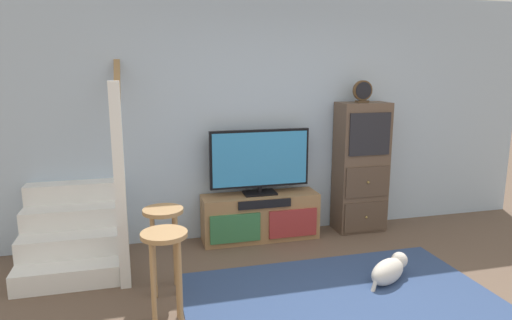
% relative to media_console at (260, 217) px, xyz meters
% --- Properties ---
extents(back_wall, '(6.40, 0.12, 2.70)m').
position_rel_media_console_xyz_m(back_wall, '(0.30, 0.27, 1.09)').
color(back_wall, '#A8BCD1').
rests_on(back_wall, ground_plane).
extents(area_rug, '(2.60, 1.80, 0.01)m').
position_rel_media_console_xyz_m(area_rug, '(0.30, -1.59, -0.25)').
color(area_rug, navy).
rests_on(area_rug, ground_plane).
extents(media_console, '(1.30, 0.38, 0.52)m').
position_rel_media_console_xyz_m(media_console, '(0.00, 0.00, 0.00)').
color(media_console, '#997047').
rests_on(media_console, ground_plane).
extents(television, '(1.11, 0.22, 0.72)m').
position_rel_media_console_xyz_m(television, '(0.00, 0.02, 0.65)').
color(television, black).
rests_on(television, media_console).
extents(side_cabinet, '(0.58, 0.38, 1.51)m').
position_rel_media_console_xyz_m(side_cabinet, '(1.22, 0.01, 0.50)').
color(side_cabinet, brown).
rests_on(side_cabinet, ground_plane).
extents(desk_clock, '(0.22, 0.08, 0.25)m').
position_rel_media_console_xyz_m(desk_clock, '(1.19, -0.00, 1.38)').
color(desk_clock, '#4C3823').
rests_on(desk_clock, side_cabinet).
extents(staircase, '(1.00, 1.36, 2.20)m').
position_rel_media_console_xyz_m(staircase, '(-1.94, 0.01, 0.11)').
color(staircase, white).
rests_on(staircase, ground_plane).
extents(bar_stool_near, '(0.34, 0.34, 0.74)m').
position_rel_media_console_xyz_m(bar_stool_near, '(-1.13, -1.52, 0.29)').
color(bar_stool_near, '#A37A4C').
rests_on(bar_stool_near, ground_plane).
extents(bar_stool_far, '(0.34, 0.34, 0.74)m').
position_rel_media_console_xyz_m(bar_stool_far, '(-1.11, -0.96, 0.29)').
color(bar_stool_far, '#A37A4C').
rests_on(bar_stool_far, ground_plane).
extents(dog, '(0.50, 0.39, 0.23)m').
position_rel_media_console_xyz_m(dog, '(0.85, -1.31, -0.14)').
color(dog, beige).
rests_on(dog, ground_plane).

